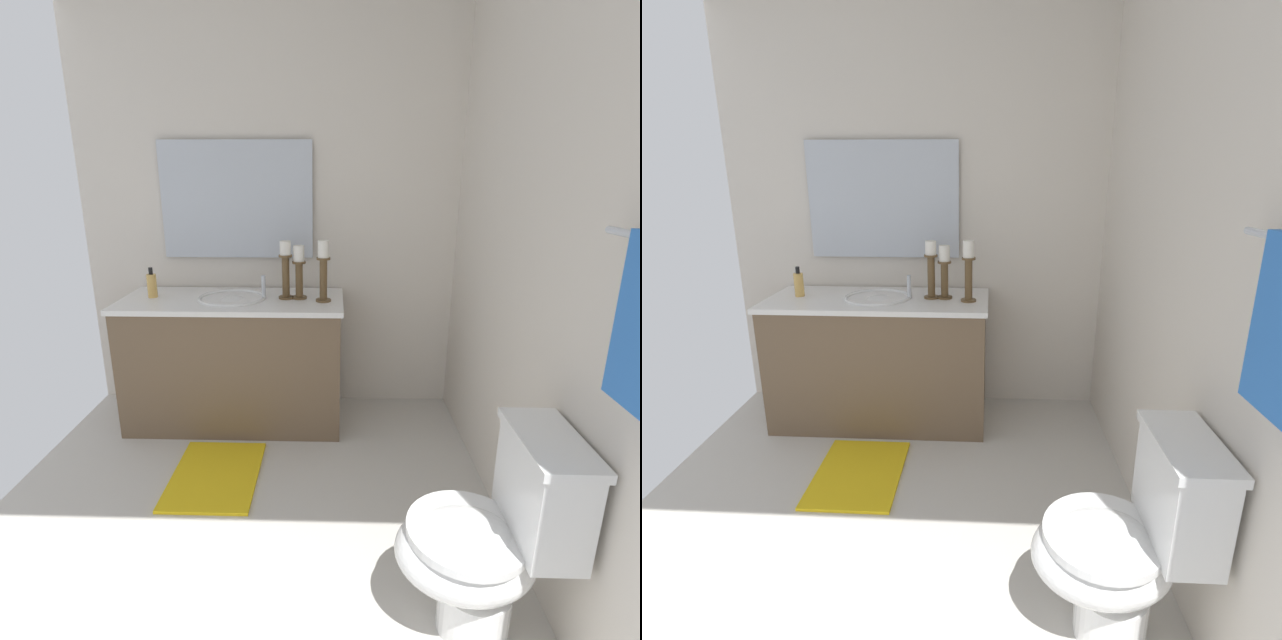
{
  "view_description": "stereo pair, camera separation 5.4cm",
  "coord_description": "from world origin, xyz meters",
  "views": [
    {
      "loc": [
        1.83,
        0.41,
        1.51
      ],
      "look_at": [
        -0.2,
        0.34,
        0.89
      ],
      "focal_mm": 27.15,
      "sensor_mm": 36.0,
      "label": 1
    },
    {
      "loc": [
        1.83,
        0.46,
        1.51
      ],
      "look_at": [
        -0.2,
        0.34,
        0.89
      ],
      "focal_mm": 27.15,
      "sensor_mm": 36.0,
      "label": 2
    }
  ],
  "objects": [
    {
      "name": "candle_holder_short",
      "position": [
        -0.95,
        0.2,
        0.96
      ],
      "size": [
        0.09,
        0.09,
        0.31
      ],
      "color": "brown",
      "rests_on": "vanity_cabinet"
    },
    {
      "name": "floor",
      "position": [
        0.0,
        0.0,
        -0.01
      ],
      "size": [
        2.52,
        2.38,
        0.02
      ],
      "primitive_type": "cube",
      "color": "beige",
      "rests_on": "ground"
    },
    {
      "name": "vanity_cabinet",
      "position": [
        -0.93,
        -0.2,
        0.4
      ],
      "size": [
        0.58,
        1.33,
        0.79
      ],
      "color": "brown",
      "rests_on": "ground"
    },
    {
      "name": "candle_holder_tall",
      "position": [
        -0.89,
        0.34,
        0.98
      ],
      "size": [
        0.09,
        0.09,
        0.35
      ],
      "color": "brown",
      "rests_on": "vanity_cabinet"
    },
    {
      "name": "toilet",
      "position": [
        0.53,
        0.91,
        0.37
      ],
      "size": [
        0.39,
        0.54,
        0.75
      ],
      "color": "white",
      "rests_on": "ground"
    },
    {
      "name": "wall_back",
      "position": [
        0.0,
        1.19,
        1.23
      ],
      "size": [
        2.52,
        0.04,
        2.45
      ],
      "primitive_type": "cube",
      "color": "silver",
      "rests_on": "ground"
    },
    {
      "name": "candle_holder_mid",
      "position": [
        -0.95,
        0.12,
        0.97
      ],
      "size": [
        0.09,
        0.09,
        0.34
      ],
      "color": "brown",
      "rests_on": "vanity_cabinet"
    },
    {
      "name": "bath_mat",
      "position": [
        -0.31,
        -0.2,
        0.01
      ],
      "size": [
        0.6,
        0.44,
        0.02
      ],
      "primitive_type": "cube",
      "color": "yellow",
      "rests_on": "ground"
    },
    {
      "name": "soap_bottle",
      "position": [
        -0.95,
        -0.68,
        0.86
      ],
      "size": [
        0.06,
        0.06,
        0.18
      ],
      "color": "#E5B259",
      "rests_on": "vanity_cabinet"
    },
    {
      "name": "sink_basin",
      "position": [
        -0.93,
        -0.2,
        0.75
      ],
      "size": [
        0.4,
        0.4,
        0.24
      ],
      "color": "white",
      "rests_on": "vanity_cabinet"
    },
    {
      "name": "wall_left",
      "position": [
        -1.26,
        0.0,
        1.23
      ],
      "size": [
        0.04,
        2.38,
        2.45
      ],
      "primitive_type": "cube",
      "color": "silver",
      "rests_on": "ground"
    },
    {
      "name": "mirror",
      "position": [
        -1.21,
        -0.2,
        1.34
      ],
      "size": [
        0.02,
        0.94,
        0.71
      ],
      "primitive_type": "cube",
      "color": "silver"
    }
  ]
}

